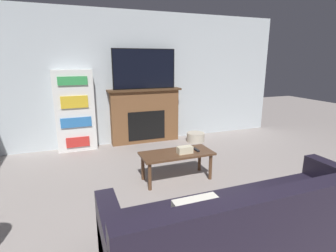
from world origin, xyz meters
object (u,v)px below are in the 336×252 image
at_px(bookshelf, 75,111).
at_px(fireplace, 145,116).
at_px(tv, 144,69).
at_px(storage_basket, 196,137).
at_px(couch, 250,230).
at_px(coffee_table, 177,156).

bearing_deg(bookshelf, fireplace, 0.92).
xyz_separation_m(tv, storage_basket, (1.03, -0.35, -1.46)).
bearing_deg(fireplace, storage_basket, -19.98).
relative_size(couch, bookshelf, 1.62).
relative_size(tv, couch, 0.52).
relative_size(bookshelf, storage_basket, 4.05).
height_order(tv, storage_basket, tv).
bearing_deg(coffee_table, couch, -90.56).
relative_size(tv, coffee_table, 1.24).
distance_m(tv, storage_basket, 1.82).
distance_m(fireplace, storage_basket, 1.20).
xyz_separation_m(fireplace, tv, (0.00, -0.02, 0.98)).
xyz_separation_m(couch, coffee_table, (0.02, 1.72, 0.08)).
bearing_deg(coffee_table, storage_basket, 54.91).
bearing_deg(coffee_table, tv, 87.38).
height_order(tv, coffee_table, tv).
relative_size(fireplace, couch, 0.61).
distance_m(tv, bookshelf, 1.60).
height_order(coffee_table, bookshelf, bookshelf).
distance_m(fireplace, bookshelf, 1.42).
relative_size(fireplace, coffee_table, 1.46).
relative_size(fireplace, bookshelf, 0.99).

